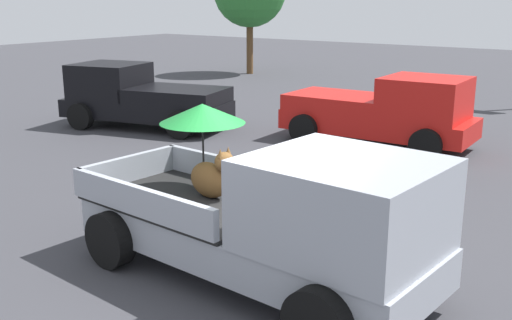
# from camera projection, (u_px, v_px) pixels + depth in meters

# --- Properties ---
(ground_plane) EXTENTS (80.00, 80.00, 0.00)m
(ground_plane) POSITION_uv_depth(u_px,v_px,m) (251.00, 278.00, 8.20)
(ground_plane) COLOR #38383D
(pickup_truck_main) EXTENTS (5.18, 2.55, 2.19)m
(pickup_truck_main) POSITION_uv_depth(u_px,v_px,m) (278.00, 217.00, 7.70)
(pickup_truck_main) COLOR black
(pickup_truck_main) RESTS_ON ground
(pickup_truck_red) EXTENTS (5.09, 3.05, 1.80)m
(pickup_truck_red) POSITION_uv_depth(u_px,v_px,m) (140.00, 97.00, 17.47)
(pickup_truck_red) COLOR black
(pickup_truck_red) RESTS_ON ground
(pickup_truck_far) EXTENTS (4.87, 2.31, 1.80)m
(pickup_truck_far) POSITION_uv_depth(u_px,v_px,m) (385.00, 111.00, 15.30)
(pickup_truck_far) COLOR black
(pickup_truck_far) RESTS_ON ground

